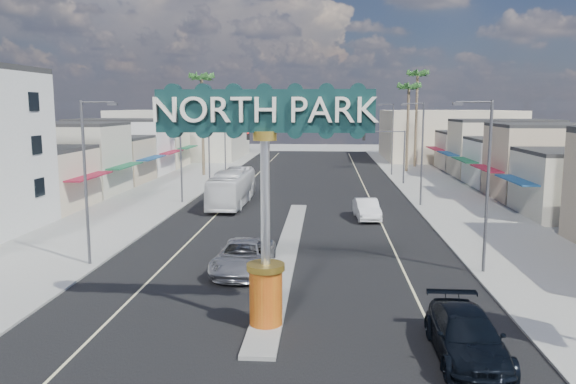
# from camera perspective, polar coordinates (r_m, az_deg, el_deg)

# --- Properties ---
(ground) EXTENTS (160.00, 160.00, 0.00)m
(ground) POSITION_cam_1_polar(r_m,az_deg,el_deg) (49.89, 1.18, -1.31)
(ground) COLOR gray
(ground) RESTS_ON ground
(road) EXTENTS (20.00, 120.00, 0.01)m
(road) POSITION_cam_1_polar(r_m,az_deg,el_deg) (49.89, 1.18, -1.31)
(road) COLOR black
(road) RESTS_ON ground
(median_island) EXTENTS (1.30, 30.00, 0.16)m
(median_island) POSITION_cam_1_polar(r_m,az_deg,el_deg) (34.25, -0.10, -5.84)
(median_island) COLOR gray
(median_island) RESTS_ON ground
(sidewalk_left) EXTENTS (8.00, 120.00, 0.12)m
(sidewalk_left) POSITION_cam_1_polar(r_m,az_deg,el_deg) (52.42, -14.29, -1.03)
(sidewalk_left) COLOR gray
(sidewalk_left) RESTS_ON ground
(sidewalk_right) EXTENTS (8.00, 120.00, 0.12)m
(sidewalk_right) POSITION_cam_1_polar(r_m,az_deg,el_deg) (51.18, 17.04, -1.37)
(sidewalk_right) COLOR gray
(sidewalk_right) RESTS_ON ground
(storefront_row_left) EXTENTS (12.00, 42.00, 6.00)m
(storefront_row_left) POSITION_cam_1_polar(r_m,az_deg,el_deg) (67.65, -19.04, 3.42)
(storefront_row_left) COLOR beige
(storefront_row_left) RESTS_ON ground
(storefront_row_right) EXTENTS (12.00, 42.00, 6.00)m
(storefront_row_right) POSITION_cam_1_polar(r_m,az_deg,el_deg) (66.00, 23.10, 3.08)
(storefront_row_right) COLOR #B7B29E
(storefront_row_right) RESTS_ON ground
(backdrop_far_left) EXTENTS (20.00, 20.00, 8.00)m
(backdrop_far_left) POSITION_cam_1_polar(r_m,az_deg,el_deg) (97.27, -10.64, 5.81)
(backdrop_far_left) COLOR #B7B29E
(backdrop_far_left) RESTS_ON ground
(backdrop_far_right) EXTENTS (20.00, 20.00, 8.00)m
(backdrop_far_right) POSITION_cam_1_polar(r_m,az_deg,el_deg) (96.23, 15.77, 5.60)
(backdrop_far_right) COLOR beige
(backdrop_far_right) RESTS_ON ground
(gateway_sign) EXTENTS (8.20, 1.50, 9.15)m
(gateway_sign) POSITION_cam_1_polar(r_m,az_deg,el_deg) (21.36, -2.34, 1.28)
(gateway_sign) COLOR red
(gateway_sign) RESTS_ON median_island
(traffic_signal_left) EXTENTS (5.09, 0.45, 6.00)m
(traffic_signal_left) POSITION_cam_1_polar(r_m,az_deg,el_deg) (64.26, -6.45, 4.73)
(traffic_signal_left) COLOR #47474C
(traffic_signal_left) RESTS_ON ground
(traffic_signal_right) EXTENTS (5.09, 0.45, 6.00)m
(traffic_signal_right) POSITION_cam_1_polar(r_m,az_deg,el_deg) (63.59, 10.12, 4.61)
(traffic_signal_right) COLOR #47474C
(traffic_signal_right) RESTS_ON ground
(streetlight_l_near) EXTENTS (2.03, 0.22, 9.00)m
(streetlight_l_near) POSITION_cam_1_polar(r_m,az_deg,el_deg) (31.95, -19.65, 1.70)
(streetlight_l_near) COLOR #47474C
(streetlight_l_near) RESTS_ON ground
(streetlight_l_mid) EXTENTS (2.03, 0.22, 9.00)m
(streetlight_l_mid) POSITION_cam_1_polar(r_m,az_deg,el_deg) (50.83, -10.67, 4.48)
(streetlight_l_mid) COLOR #47474C
(streetlight_l_mid) RESTS_ON ground
(streetlight_l_far) EXTENTS (2.03, 0.22, 9.00)m
(streetlight_l_far) POSITION_cam_1_polar(r_m,az_deg,el_deg) (72.29, -6.30, 5.80)
(streetlight_l_far) COLOR #47474C
(streetlight_l_far) RESTS_ON ground
(streetlight_r_near) EXTENTS (2.03, 0.22, 9.00)m
(streetlight_r_near) POSITION_cam_1_polar(r_m,az_deg,el_deg) (30.40, 19.37, 1.38)
(streetlight_r_near) COLOR #47474C
(streetlight_r_near) RESTS_ON ground
(streetlight_r_mid) EXTENTS (2.03, 0.22, 9.00)m
(streetlight_r_mid) POSITION_cam_1_polar(r_m,az_deg,el_deg) (49.87, 13.29, 4.32)
(streetlight_r_mid) COLOR #47474C
(streetlight_r_mid) RESTS_ON ground
(streetlight_r_far) EXTENTS (2.03, 0.22, 9.00)m
(streetlight_r_far) POSITION_cam_1_polar(r_m,az_deg,el_deg) (71.63, 10.45, 5.68)
(streetlight_r_far) COLOR #47474C
(streetlight_r_far) RESTS_ON ground
(palm_left_far) EXTENTS (2.60, 2.60, 13.10)m
(palm_left_far) POSITION_cam_1_polar(r_m,az_deg,el_deg) (70.80, -8.76, 10.90)
(palm_left_far) COLOR brown
(palm_left_far) RESTS_ON ground
(palm_right_mid) EXTENTS (2.60, 2.60, 12.10)m
(palm_right_mid) POSITION_cam_1_polar(r_m,az_deg,el_deg) (75.85, 12.18, 9.97)
(palm_right_mid) COLOR brown
(palm_right_mid) RESTS_ON ground
(palm_right_far) EXTENTS (2.60, 2.60, 14.10)m
(palm_right_far) POSITION_cam_1_polar(r_m,az_deg,el_deg) (82.14, 13.02, 11.08)
(palm_right_far) COLOR brown
(palm_right_far) RESTS_ON ground
(suv_left) EXTENTS (3.09, 6.11, 1.66)m
(suv_left) POSITION_cam_1_polar(r_m,az_deg,el_deg) (29.88, -4.56, -6.56)
(suv_left) COLOR #A3A3A7
(suv_left) RESTS_ON ground
(suv_right) EXTENTS (2.34, 5.64, 1.63)m
(suv_right) POSITION_cam_1_polar(r_m,az_deg,el_deg) (20.97, 17.71, -13.77)
(suv_right) COLOR black
(suv_right) RESTS_ON ground
(car_parked_right) EXTENTS (2.03, 4.90, 1.58)m
(car_parked_right) POSITION_cam_1_polar(r_m,az_deg,el_deg) (43.92, 8.00, -1.73)
(car_parked_right) COLOR white
(car_parked_right) RESTS_ON ground
(city_bus) EXTENTS (2.70, 10.99, 3.05)m
(city_bus) POSITION_cam_1_polar(r_m,az_deg,el_deg) (49.84, -5.70, 0.41)
(city_bus) COLOR white
(city_bus) RESTS_ON ground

